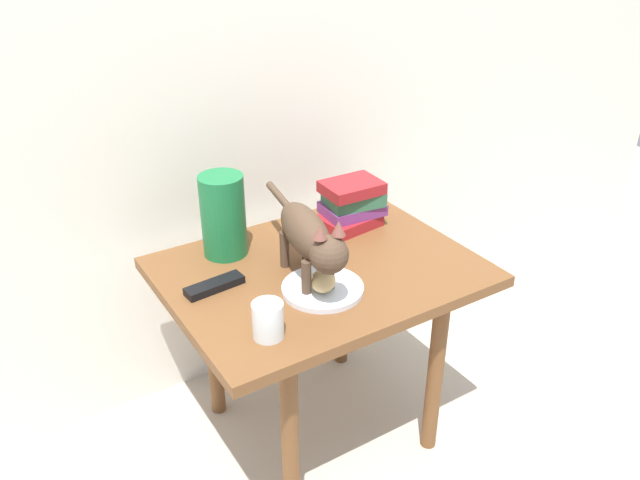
# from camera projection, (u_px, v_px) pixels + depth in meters

# --- Properties ---
(ground_plane) EXTENTS (6.00, 6.00, 0.00)m
(ground_plane) POSITION_uv_depth(u_px,v_px,m) (320.00, 425.00, 1.95)
(ground_plane) COLOR #B2A899
(back_panel) EXTENTS (4.00, 0.04, 2.20)m
(back_panel) POSITION_uv_depth(u_px,v_px,m) (236.00, 27.00, 1.74)
(back_panel) COLOR silver
(back_panel) RESTS_ON ground
(side_table) EXTENTS (0.79, 0.61, 0.56)m
(side_table) POSITION_uv_depth(u_px,v_px,m) (320.00, 291.00, 1.72)
(side_table) COLOR brown
(side_table) RESTS_ON ground
(plate) EXTENTS (0.20, 0.20, 0.01)m
(plate) POSITION_uv_depth(u_px,v_px,m) (323.00, 288.00, 1.58)
(plate) COLOR silver
(plate) RESTS_ON side_table
(bread_roll) EXTENTS (0.10, 0.10, 0.05)m
(bread_roll) POSITION_uv_depth(u_px,v_px,m) (323.00, 281.00, 1.55)
(bread_roll) COLOR #E0BC7A
(bread_roll) RESTS_ON plate
(cat) EXTENTS (0.14, 0.47, 0.23)m
(cat) POSITION_uv_depth(u_px,v_px,m) (310.00, 237.00, 1.55)
(cat) COLOR #4C3828
(cat) RESTS_ON side_table
(book_stack) EXTENTS (0.19, 0.15, 0.14)m
(book_stack) POSITION_uv_depth(u_px,v_px,m) (352.00, 204.00, 1.87)
(book_stack) COLOR maroon
(book_stack) RESTS_ON side_table
(green_vase) EXTENTS (0.12, 0.12, 0.22)m
(green_vase) POSITION_uv_depth(u_px,v_px,m) (223.00, 216.00, 1.70)
(green_vase) COLOR #196B38
(green_vase) RESTS_ON side_table
(candle_jar) EXTENTS (0.07, 0.07, 0.08)m
(candle_jar) POSITION_uv_depth(u_px,v_px,m) (268.00, 322.00, 1.41)
(candle_jar) COLOR silver
(candle_jar) RESTS_ON side_table
(tv_remote) EXTENTS (0.15, 0.06, 0.02)m
(tv_remote) POSITION_uv_depth(u_px,v_px,m) (215.00, 286.00, 1.59)
(tv_remote) COLOR black
(tv_remote) RESTS_ON side_table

